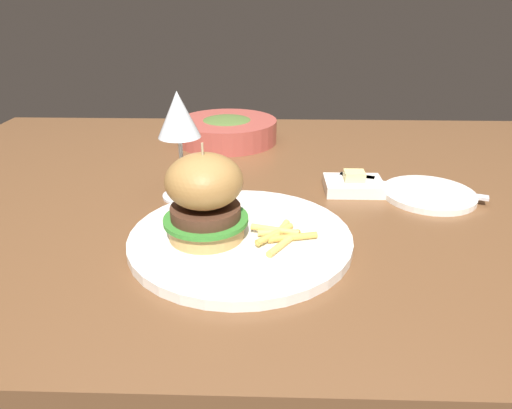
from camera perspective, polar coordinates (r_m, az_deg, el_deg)
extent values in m
cube|color=brown|center=(0.82, 0.41, 1.17)|extent=(1.37, 0.94, 0.04)
cylinder|color=brown|center=(1.50, -24.00, -5.37)|extent=(0.06, 0.06, 0.70)
cylinder|color=brown|center=(1.48, 25.81, -6.03)|extent=(0.06, 0.06, 0.70)
cylinder|color=white|center=(0.62, -1.94, -4.25)|extent=(0.30, 0.30, 0.01)
cylinder|color=tan|center=(0.61, -6.21, -3.01)|extent=(0.10, 0.10, 0.02)
cylinder|color=#38842D|center=(0.60, -6.27, -1.83)|extent=(0.11, 0.11, 0.01)
cylinder|color=#4C2D1E|center=(0.60, -6.32, -0.89)|extent=(0.09, 0.09, 0.02)
ellipsoid|color=#A97A41|center=(0.58, -6.51, 2.94)|extent=(0.10, 0.10, 0.07)
cylinder|color=#CCB78C|center=(0.57, -6.63, 5.26)|extent=(0.00, 0.00, 0.05)
cylinder|color=#EABC5B|center=(0.59, 3.54, -4.79)|extent=(0.05, 0.06, 0.01)
cylinder|color=gold|center=(0.60, 4.59, -4.10)|extent=(0.07, 0.02, 0.01)
cylinder|color=#E0B251|center=(0.60, 2.35, -3.73)|extent=(0.05, 0.05, 0.01)
cylinder|color=#EABC5B|center=(0.61, 2.59, -3.56)|extent=(0.05, 0.01, 0.01)
cylinder|color=#EABC5B|center=(0.61, 2.37, -3.19)|extent=(0.07, 0.03, 0.01)
cylinder|color=#EABC5B|center=(0.61, 3.15, -3.20)|extent=(0.03, 0.05, 0.01)
cylinder|color=silver|center=(0.77, -8.99, 1.13)|extent=(0.07, 0.07, 0.00)
cylinder|color=silver|center=(0.75, -9.25, 4.73)|extent=(0.01, 0.01, 0.10)
cone|color=silver|center=(0.73, -9.71, 11.06)|extent=(0.07, 0.07, 0.07)
cylinder|color=white|center=(0.81, 20.77, 1.21)|extent=(0.15, 0.15, 0.01)
cube|color=silver|center=(0.81, 20.85, 1.70)|extent=(0.17, 0.08, 0.00)
cube|color=black|center=(0.82, 12.53, 3.18)|extent=(0.06, 0.04, 0.01)
cube|color=white|center=(0.80, 12.07, 2.31)|extent=(0.10, 0.07, 0.02)
cube|color=#F4E58C|center=(0.79, 12.19, 3.52)|extent=(0.03, 0.03, 0.02)
cylinder|color=#B24C42|center=(1.05, -3.64, 9.18)|extent=(0.23, 0.23, 0.05)
ellipsoid|color=#4C662D|center=(1.05, -3.66, 10.19)|extent=(0.12, 0.12, 0.02)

